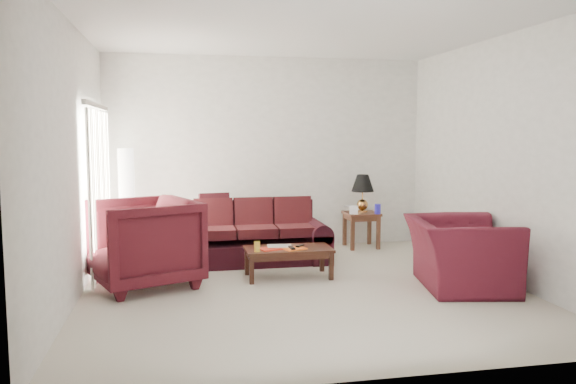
% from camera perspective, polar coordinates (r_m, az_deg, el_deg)
% --- Properties ---
extents(floor, '(5.00, 5.00, 0.00)m').
position_cam_1_polar(floor, '(6.68, 1.43, -9.75)').
color(floor, beige).
rests_on(floor, ground).
extents(blinds, '(0.10, 2.00, 2.16)m').
position_cam_1_polar(blinds, '(7.68, -18.70, 0.20)').
color(blinds, silver).
rests_on(blinds, ground).
extents(sofa, '(2.14, 1.09, 0.85)m').
position_cam_1_polar(sofa, '(7.89, -3.36, -4.17)').
color(sofa, black).
rests_on(sofa, ground).
extents(throw_pillow, '(0.47, 0.27, 0.46)m').
position_cam_1_polar(throw_pillow, '(8.46, -7.47, -1.63)').
color(throw_pillow, black).
rests_on(throw_pillow, sofa).
extents(end_table, '(0.52, 0.52, 0.56)m').
position_cam_1_polar(end_table, '(9.03, 7.44, -3.83)').
color(end_table, '#57261E').
rests_on(end_table, ground).
extents(table_lamp, '(0.46, 0.46, 0.60)m').
position_cam_1_polar(table_lamp, '(9.00, 7.59, -0.14)').
color(table_lamp, '#B27937').
rests_on(table_lamp, end_table).
extents(clock, '(0.14, 0.08, 0.13)m').
position_cam_1_polar(clock, '(8.77, 6.69, -1.83)').
color(clock, white).
rests_on(clock, end_table).
extents(blue_canister, '(0.11, 0.11, 0.15)m').
position_cam_1_polar(blue_canister, '(8.84, 9.09, -1.72)').
color(blue_canister, '#221BB4').
rests_on(blue_canister, end_table).
extents(picture_frame, '(0.15, 0.18, 0.06)m').
position_cam_1_polar(picture_frame, '(9.06, 6.26, -1.43)').
color(picture_frame, white).
rests_on(picture_frame, end_table).
extents(floor_lamp, '(0.31, 0.31, 1.62)m').
position_cam_1_polar(floor_lamp, '(8.50, -16.06, -1.03)').
color(floor_lamp, silver).
rests_on(floor_lamp, ground).
extents(armchair_left, '(1.49, 1.47, 1.05)m').
position_cam_1_polar(armchair_left, '(6.85, -14.48, -5.02)').
color(armchair_left, '#3C0E14').
rests_on(armchair_left, ground).
extents(armchair_right, '(1.31, 1.43, 0.81)m').
position_cam_1_polar(armchair_right, '(6.92, 17.06, -6.00)').
color(armchair_right, '#420F19').
rests_on(armchair_right, ground).
extents(coffee_table, '(1.18, 0.78, 0.38)m').
position_cam_1_polar(coffee_table, '(7.12, 0.04, -7.19)').
color(coffee_table, black).
rests_on(coffee_table, ground).
extents(magazine_red, '(0.31, 0.27, 0.02)m').
position_cam_1_polar(magazine_red, '(6.98, -1.77, -5.79)').
color(magazine_red, '#B52412').
rests_on(magazine_red, coffee_table).
extents(magazine_white, '(0.33, 0.27, 0.02)m').
position_cam_1_polar(magazine_white, '(7.12, -0.86, -5.55)').
color(magazine_white, beige).
rests_on(magazine_white, coffee_table).
extents(magazine_orange, '(0.33, 0.29, 0.02)m').
position_cam_1_polar(magazine_orange, '(7.00, 0.63, -5.77)').
color(magazine_orange, orange).
rests_on(magazine_orange, coffee_table).
extents(remote_a, '(0.06, 0.17, 0.02)m').
position_cam_1_polar(remote_a, '(6.95, 0.38, -5.67)').
color(remote_a, black).
rests_on(remote_a, coffee_table).
extents(remote_b, '(0.14, 0.15, 0.02)m').
position_cam_1_polar(remote_b, '(7.08, 1.23, -5.46)').
color(remote_b, black).
rests_on(remote_b, coffee_table).
extents(yellow_glass, '(0.08, 0.08, 0.13)m').
position_cam_1_polar(yellow_glass, '(6.85, -3.16, -5.55)').
color(yellow_glass, yellow).
rests_on(yellow_glass, coffee_table).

